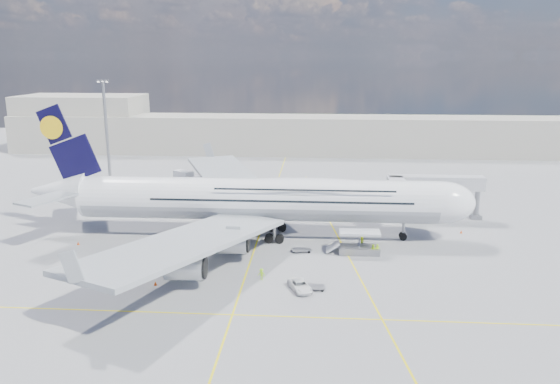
# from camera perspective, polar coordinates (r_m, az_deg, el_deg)

# --- Properties ---
(ground) EXTENTS (300.00, 300.00, 0.00)m
(ground) POSITION_cam_1_polar(r_m,az_deg,el_deg) (86.92, -2.95, -6.76)
(ground) COLOR gray
(ground) RESTS_ON ground
(taxi_line_main) EXTENTS (0.25, 220.00, 0.01)m
(taxi_line_main) POSITION_cam_1_polar(r_m,az_deg,el_deg) (86.92, -2.95, -6.76)
(taxi_line_main) COLOR yellow
(taxi_line_main) RESTS_ON ground
(taxi_line_cross) EXTENTS (120.00, 0.25, 0.01)m
(taxi_line_cross) POSITION_cam_1_polar(r_m,az_deg,el_deg) (68.78, -5.00, -12.65)
(taxi_line_cross) COLOR yellow
(taxi_line_cross) RESTS_ON ground
(taxi_line_diag) EXTENTS (14.16, 99.06, 0.01)m
(taxi_line_diag) POSITION_cam_1_polar(r_m,az_deg,el_deg) (95.81, 6.15, -4.82)
(taxi_line_diag) COLOR yellow
(taxi_line_diag) RESTS_ON ground
(airliner) EXTENTS (77.26, 79.15, 23.71)m
(airliner) POSITION_cam_1_polar(r_m,az_deg,el_deg) (94.27, -2.11, -0.70)
(airliner) COLOR white
(airliner) RESTS_ON ground
(jet_bridge) EXTENTS (18.80, 12.10, 8.50)m
(jet_bridge) POSITION_cam_1_polar(r_m,az_deg,el_deg) (106.20, 14.60, 0.52)
(jet_bridge) COLOR #B7B7BC
(jet_bridge) RESTS_ON ground
(cargo_loader) EXTENTS (8.53, 3.20, 3.67)m
(cargo_loader) POSITION_cam_1_polar(r_m,az_deg,el_deg) (88.86, 8.15, -5.56)
(cargo_loader) COLOR silver
(cargo_loader) RESTS_ON ground
(light_mast) EXTENTS (3.00, 0.70, 25.50)m
(light_mast) POSITION_cam_1_polar(r_m,az_deg,el_deg) (136.42, -17.66, 5.95)
(light_mast) COLOR gray
(light_mast) RESTS_ON ground
(terminal) EXTENTS (180.00, 16.00, 12.00)m
(terminal) POSITION_cam_1_polar(r_m,az_deg,el_deg) (177.67, 0.74, 6.00)
(terminal) COLOR #B2AD9E
(terminal) RESTS_ON ground
(hangar) EXTENTS (40.00, 22.00, 18.00)m
(hangar) POSITION_cam_1_polar(r_m,az_deg,el_deg) (198.83, -19.90, 6.90)
(hangar) COLOR #B2AD9E
(hangar) RESTS_ON ground
(tree_line) EXTENTS (160.00, 6.00, 8.00)m
(tree_line) POSITION_cam_1_polar(r_m,az_deg,el_deg) (224.26, 11.75, 6.87)
(tree_line) COLOR #193814
(tree_line) RESTS_ON ground
(dolly_row_a) EXTENTS (2.82, 1.82, 1.66)m
(dolly_row_a) POSITION_cam_1_polar(r_m,az_deg,el_deg) (83.02, -12.21, -7.44)
(dolly_row_a) COLOR gray
(dolly_row_a) RESTS_ON ground
(dolly_row_b) EXTENTS (2.96, 2.33, 1.66)m
(dolly_row_b) POSITION_cam_1_polar(r_m,az_deg,el_deg) (89.10, -15.64, -6.15)
(dolly_row_b) COLOR gray
(dolly_row_b) RESTS_ON ground
(dolly_row_c) EXTENTS (3.21, 2.47, 0.42)m
(dolly_row_c) POSITION_cam_1_polar(r_m,az_deg,el_deg) (82.31, -11.83, -8.04)
(dolly_row_c) COLOR gray
(dolly_row_c) RESTS_ON ground
(dolly_back) EXTENTS (3.40, 2.25, 1.99)m
(dolly_back) POSITION_cam_1_polar(r_m,az_deg,el_deg) (86.18, -15.83, -6.73)
(dolly_back) COLOR gray
(dolly_back) RESTS_ON ground
(dolly_nose_far) EXTENTS (3.37, 1.85, 0.49)m
(dolly_nose_far) POSITION_cam_1_polar(r_m,az_deg,el_deg) (75.31, 3.41, -9.85)
(dolly_nose_far) COLOR gray
(dolly_nose_far) RESTS_ON ground
(dolly_nose_near) EXTENTS (3.26, 2.07, 0.45)m
(dolly_nose_near) POSITION_cam_1_polar(r_m,az_deg,el_deg) (88.84, 2.27, -6.05)
(dolly_nose_near) COLOR gray
(dolly_nose_near) RESTS_ON ground
(baggage_tug) EXTENTS (2.59, 1.29, 1.59)m
(baggage_tug) POSITION_cam_1_polar(r_m,az_deg,el_deg) (82.37, -12.87, -7.80)
(baggage_tug) COLOR white
(baggage_tug) RESTS_ON ground
(catering_truck_inner) EXTENTS (6.52, 3.21, 3.74)m
(catering_truck_inner) POSITION_cam_1_polar(r_m,az_deg,el_deg) (114.40, -6.34, -0.78)
(catering_truck_inner) COLOR gray
(catering_truck_inner) RESTS_ON ground
(catering_truck_outer) EXTENTS (7.15, 5.46, 3.93)m
(catering_truck_outer) POSITION_cam_1_polar(r_m,az_deg,el_deg) (133.88, -9.75, 1.31)
(catering_truck_outer) COLOR gray
(catering_truck_outer) RESTS_ON ground
(service_van) EXTENTS (3.91, 5.36, 1.35)m
(service_van) POSITION_cam_1_polar(r_m,az_deg,el_deg) (74.77, 2.11, -9.76)
(service_van) COLOR white
(service_van) RESTS_ON ground
(crew_nose) EXTENTS (0.75, 0.55, 1.89)m
(crew_nose) POSITION_cam_1_polar(r_m,az_deg,el_deg) (88.40, 10.14, -5.96)
(crew_nose) COLOR #BFFA1A
(crew_nose) RESTS_ON ground
(crew_loader) EXTENTS (1.17, 1.08, 1.92)m
(crew_loader) POSITION_cam_1_polar(r_m,az_deg,el_deg) (88.00, 9.72, -6.02)
(crew_loader) COLOR #C0F119
(crew_loader) RESTS_ON ground
(crew_wing) EXTENTS (0.61, 1.12, 1.82)m
(crew_wing) POSITION_cam_1_polar(r_m,az_deg,el_deg) (81.55, -13.85, -7.92)
(crew_wing) COLOR #ABDF17
(crew_wing) RESTS_ON ground
(crew_van) EXTENTS (0.74, 1.02, 1.94)m
(crew_van) POSITION_cam_1_polar(r_m,az_deg,el_deg) (91.52, 8.56, -5.17)
(crew_van) COLOR #EBFF1A
(crew_van) RESTS_ON ground
(crew_tug) EXTENTS (1.24, 0.93, 1.70)m
(crew_tug) POSITION_cam_1_polar(r_m,az_deg,el_deg) (77.98, -1.95, -8.59)
(crew_tug) COLOR #A8F81A
(crew_tug) RESTS_ON ground
(cone_nose) EXTENTS (0.46, 0.46, 0.58)m
(cone_nose) POSITION_cam_1_polar(r_m,az_deg,el_deg) (103.05, 18.41, -3.96)
(cone_nose) COLOR #DE480B
(cone_nose) RESTS_ON ground
(cone_wing_left_inner) EXTENTS (0.43, 0.43, 0.54)m
(cone_wing_left_inner) POSITION_cam_1_polar(r_m,az_deg,el_deg) (116.79, -4.74, -1.19)
(cone_wing_left_inner) COLOR #DE480B
(cone_wing_left_inner) RESTS_ON ground
(cone_wing_left_outer) EXTENTS (0.40, 0.40, 0.51)m
(cone_wing_left_outer) POSITION_cam_1_polar(r_m,az_deg,el_deg) (125.43, -9.12, -0.26)
(cone_wing_left_outer) COLOR #DE480B
(cone_wing_left_outer) RESTS_ON ground
(cone_wing_right_inner) EXTENTS (0.38, 0.38, 0.48)m
(cone_wing_right_inner) POSITION_cam_1_polar(r_m,az_deg,el_deg) (79.40, -9.15, -8.82)
(cone_wing_right_inner) COLOR #DE480B
(cone_wing_right_inner) RESTS_ON ground
(cone_wing_right_outer) EXTENTS (0.46, 0.46, 0.59)m
(cone_wing_right_outer) POSITION_cam_1_polar(r_m,az_deg,el_deg) (78.37, -12.89, -9.28)
(cone_wing_right_outer) COLOR #DE480B
(cone_wing_right_outer) RESTS_ON ground
(cone_tail) EXTENTS (0.45, 0.45, 0.57)m
(cone_tail) POSITION_cam_1_polar(r_m,az_deg,el_deg) (98.02, -20.34, -5.04)
(cone_tail) COLOR #DE480B
(cone_tail) RESTS_ON ground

